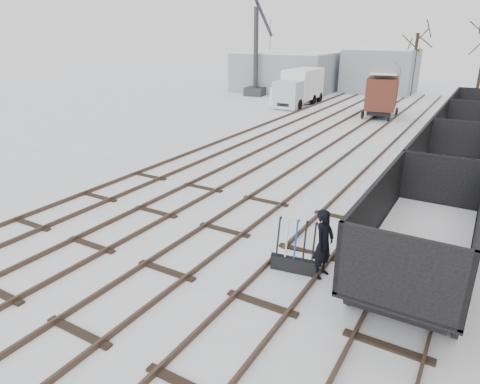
{
  "coord_description": "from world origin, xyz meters",
  "views": [
    {
      "loc": [
        7.01,
        -7.84,
        6.29
      ],
      "look_at": [
        0.19,
        3.7,
        1.2
      ],
      "focal_mm": 32.0,
      "sensor_mm": 36.0,
      "label": 1
    }
  ],
  "objects_px": {
    "ground_frame": "(295,261)",
    "worker": "(324,244)",
    "lorry": "(299,87)",
    "crane": "(257,70)",
    "box_van_wagon": "(382,91)",
    "panel_van": "(292,95)",
    "freight_wagon_a": "(420,244)"
  },
  "relations": [
    {
      "from": "worker",
      "to": "box_van_wagon",
      "type": "distance_m",
      "value": 24.38
    },
    {
      "from": "lorry",
      "to": "freight_wagon_a",
      "type": "bearing_deg",
      "value": -60.61
    },
    {
      "from": "crane",
      "to": "freight_wagon_a",
      "type": "bearing_deg",
      "value": -61.61
    },
    {
      "from": "box_van_wagon",
      "to": "lorry",
      "type": "relative_size",
      "value": 0.69
    },
    {
      "from": "ground_frame",
      "to": "worker",
      "type": "distance_m",
      "value": 1.02
    },
    {
      "from": "box_van_wagon",
      "to": "crane",
      "type": "distance_m",
      "value": 14.9
    },
    {
      "from": "worker",
      "to": "freight_wagon_a",
      "type": "xyz_separation_m",
      "value": [
        2.22,
        1.2,
        0.03
      ]
    },
    {
      "from": "ground_frame",
      "to": "box_van_wagon",
      "type": "distance_m",
      "value": 24.4
    },
    {
      "from": "lorry",
      "to": "ground_frame",
      "type": "bearing_deg",
      "value": -67.15
    },
    {
      "from": "worker",
      "to": "crane",
      "type": "xyz_separation_m",
      "value": [
        -18.05,
        29.51,
        1.53
      ]
    },
    {
      "from": "panel_van",
      "to": "crane",
      "type": "bearing_deg",
      "value": 165.83
    },
    {
      "from": "panel_van",
      "to": "freight_wagon_a",
      "type": "bearing_deg",
      "value": -38.51
    },
    {
      "from": "crane",
      "to": "box_van_wagon",
      "type": "bearing_deg",
      "value": -28.96
    },
    {
      "from": "ground_frame",
      "to": "crane",
      "type": "relative_size",
      "value": 0.16
    },
    {
      "from": "box_van_wagon",
      "to": "panel_van",
      "type": "bearing_deg",
      "value": 159.96
    },
    {
      "from": "box_van_wagon",
      "to": "panel_van",
      "type": "relative_size",
      "value": 1.14
    },
    {
      "from": "worker",
      "to": "freight_wagon_a",
      "type": "distance_m",
      "value": 2.53
    },
    {
      "from": "ground_frame",
      "to": "box_van_wagon",
      "type": "bearing_deg",
      "value": 90.03
    },
    {
      "from": "box_van_wagon",
      "to": "panel_van",
      "type": "height_order",
      "value": "box_van_wagon"
    },
    {
      "from": "lorry",
      "to": "crane",
      "type": "height_order",
      "value": "crane"
    },
    {
      "from": "ground_frame",
      "to": "lorry",
      "type": "distance_m",
      "value": 28.33
    },
    {
      "from": "lorry",
      "to": "worker",
      "type": "bearing_deg",
      "value": -65.69
    },
    {
      "from": "worker",
      "to": "crane",
      "type": "height_order",
      "value": "crane"
    },
    {
      "from": "ground_frame",
      "to": "panel_van",
      "type": "bearing_deg",
      "value": 106.17
    },
    {
      "from": "freight_wagon_a",
      "to": "box_van_wagon",
      "type": "relative_size",
      "value": 1.38
    },
    {
      "from": "worker",
      "to": "crane",
      "type": "bearing_deg",
      "value": 40.4
    },
    {
      "from": "worker",
      "to": "panel_van",
      "type": "height_order",
      "value": "worker"
    },
    {
      "from": "worker",
      "to": "box_van_wagon",
      "type": "height_order",
      "value": "box_van_wagon"
    },
    {
      "from": "ground_frame",
      "to": "crane",
      "type": "xyz_separation_m",
      "value": [
        -17.3,
        29.61,
        2.22
      ]
    },
    {
      "from": "ground_frame",
      "to": "panel_van",
      "type": "height_order",
      "value": "panel_van"
    },
    {
      "from": "panel_van",
      "to": "lorry",
      "type": "bearing_deg",
      "value": 57.56
    },
    {
      "from": "box_van_wagon",
      "to": "ground_frame",
      "type": "bearing_deg",
      "value": -90.98
    }
  ]
}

